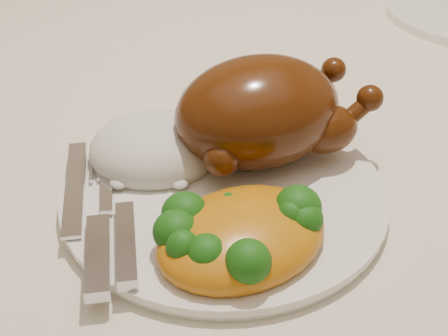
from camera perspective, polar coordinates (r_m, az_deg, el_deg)
name	(u,v)px	position (r m, az deg, el deg)	size (l,w,h in m)	color
dining_table	(264,171)	(0.70, 3.72, -0.32)	(1.60, 0.90, 0.76)	brown
tablecloth	(267,115)	(0.66, 3.95, 4.89)	(1.73, 1.03, 0.18)	beige
dinner_plate	(224,195)	(0.48, 0.00, -2.46)	(0.25, 0.25, 0.01)	white
roast_chicken	(263,111)	(0.50, 3.57, 5.23)	(0.17, 0.11, 0.09)	#4B2008
rice_mound	(154,150)	(0.51, -6.45, 1.65)	(0.13, 0.13, 0.06)	silver
mac_and_cheese	(244,232)	(0.43, 1.83, -5.85)	(0.14, 0.12, 0.05)	orange
cutlery	(103,227)	(0.45, -11.03, -5.27)	(0.06, 0.18, 0.01)	silver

